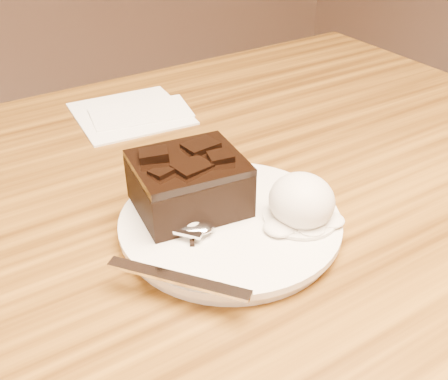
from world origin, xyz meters
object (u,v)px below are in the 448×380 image
plate (230,225)px  napkin (130,113)px  brownie (189,187)px  ice_cream_scoop (302,201)px  spoon (190,226)px

plate → napkin: plate is taller
napkin → brownie: bearing=-101.8°
plate → ice_cream_scoop: 0.07m
brownie → napkin: bearing=78.2°
spoon → ice_cream_scoop: bearing=-60.2°
spoon → brownie: bearing=24.2°
plate → spoon: bearing=175.8°
brownie → napkin: 0.25m
ice_cream_scoop → spoon: bearing=157.1°
spoon → napkin: (0.07, 0.28, -0.02)m
plate → napkin: (0.03, 0.28, -0.01)m
plate → ice_cream_scoop: (0.05, -0.03, 0.03)m
brownie → spoon: 0.04m
brownie → ice_cream_scoop: size_ratio=1.56×
ice_cream_scoop → napkin: ice_cream_scoop is taller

